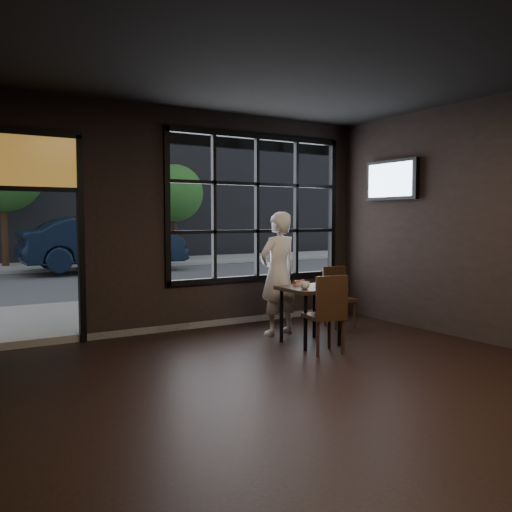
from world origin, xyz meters
TOP-DOWN VIEW (x-y plane):
  - floor at (0.00, 0.00)m, footprint 6.00×7.00m
  - ceiling at (0.00, 0.00)m, footprint 6.00×7.00m
  - window_frame at (1.20, 3.50)m, footprint 3.06×0.12m
  - stained_transom at (-2.10, 3.50)m, footprint 1.20×0.06m
  - street_asphalt at (0.00, 24.00)m, footprint 60.00×41.00m
  - building_across at (0.00, 23.00)m, footprint 28.00×12.00m
  - cafe_table at (1.01, 1.84)m, footprint 0.70×0.70m
  - chair_near at (0.88, 1.39)m, footprint 0.48×0.48m
  - chair_window at (2.04, 2.48)m, footprint 0.45×0.45m
  - man at (0.98, 2.56)m, footprint 0.68×0.50m
  - hotdog at (0.98, 2.06)m, footprint 0.21×0.13m
  - cup at (0.82, 1.70)m, footprint 0.16×0.16m
  - tv at (2.93, 2.34)m, footprint 0.12×1.05m
  - navy_car at (1.33, 12.65)m, footprint 4.87×1.71m
  - tree_left at (-1.12, 15.36)m, footprint 2.60×2.60m
  - tree_right at (4.68, 15.15)m, footprint 2.13×2.13m

SIDE VIEW (x-z plane):
  - street_asphalt at x=0.00m, z-range -0.04..0.00m
  - floor at x=0.00m, z-range -0.02..0.00m
  - cafe_table at x=1.01m, z-range 0.00..0.75m
  - chair_window at x=2.04m, z-range 0.00..0.90m
  - chair_near at x=0.88m, z-range 0.00..0.96m
  - hotdog at x=0.98m, z-range 0.75..0.81m
  - cup at x=0.82m, z-range 0.75..0.84m
  - man at x=0.98m, z-range 0.00..1.73m
  - navy_car at x=1.33m, z-range 0.10..1.70m
  - window_frame at x=1.20m, z-range 0.66..2.94m
  - tv at x=2.93m, z-range 1.92..2.53m
  - stained_transom at x=-2.10m, z-range 2.00..2.70m
  - tree_right at x=4.68m, z-range 0.74..4.38m
  - tree_left at x=-1.12m, z-range 0.91..5.34m
  - ceiling at x=0.00m, z-range 3.20..3.22m
  - building_across at x=0.00m, z-range 0.00..15.00m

